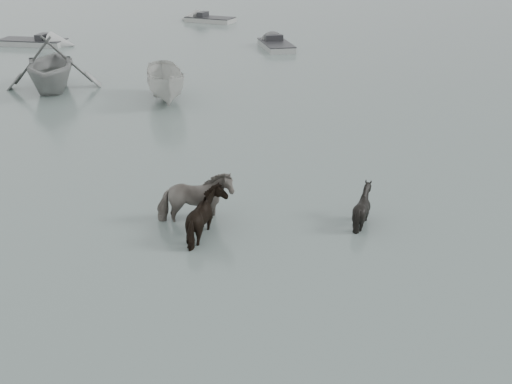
{
  "coord_description": "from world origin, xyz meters",
  "views": [
    {
      "loc": [
        -6.86,
        -12.4,
        7.7
      ],
      "look_at": [
        1.08,
        0.93,
        1.0
      ],
      "focal_mm": 45.0,
      "sensor_mm": 36.0,
      "label": 1
    }
  ],
  "objects": [
    {
      "name": "ground",
      "position": [
        0.0,
        0.0,
        0.0
      ],
      "size": [
        140.0,
        140.0,
        0.0
      ],
      "primitive_type": "plane",
      "color": "#556560",
      "rests_on": "ground"
    },
    {
      "name": "skiff_mid",
      "position": [
        2.13,
        30.87,
        0.38
      ],
      "size": [
        5.45,
        5.11,
        0.75
      ],
      "primitive_type": null,
      "rotation": [
        0.0,
        0.0,
        -0.73
      ],
      "color": "#A5A7A5",
      "rests_on": "ground"
    },
    {
      "name": "pony_dark",
      "position": [
        -0.27,
        1.08,
        0.78
      ],
      "size": [
        1.74,
        1.88,
        1.57
      ],
      "primitive_type": "imported",
      "rotation": [
        0.0,
        0.0,
        1.26
      ],
      "color": "black",
      "rests_on": "ground"
    },
    {
      "name": "rowboat_trail",
      "position": [
        0.26,
        18.56,
        1.38
      ],
      "size": [
        6.09,
        6.51,
        2.76
      ],
      "primitive_type": "imported",
      "rotation": [
        0.0,
        0.0,
        2.78
      ],
      "color": "gray",
      "rests_on": "ground"
    },
    {
      "name": "pony_pinto",
      "position": [
        -0.18,
        2.05,
        0.86
      ],
      "size": [
        2.23,
        1.53,
        1.72
      ],
      "primitive_type": "imported",
      "rotation": [
        0.0,
        0.0,
        1.24
      ],
      "color": "black",
      "rests_on": "ground"
    },
    {
      "name": "boat_small",
      "position": [
        4.17,
        14.0,
        0.85
      ],
      "size": [
        3.0,
        4.71,
        1.7
      ],
      "primitive_type": "imported",
      "rotation": [
        0.0,
        0.0,
        -0.33
      ],
      "color": "#BABAB5",
      "rests_on": "ground"
    },
    {
      "name": "pony_black",
      "position": [
        3.69,
        -0.33,
        0.68
      ],
      "size": [
        1.28,
        1.15,
        1.35
      ],
      "primitive_type": "imported",
      "rotation": [
        0.0,
        0.0,
        1.52
      ],
      "color": "black",
      "rests_on": "ground"
    },
    {
      "name": "skiff_star",
      "position": [
        16.44,
        33.79,
        0.38
      ],
      "size": [
        4.37,
        5.19,
        0.75
      ],
      "primitive_type": null,
      "rotation": [
        0.0,
        0.0,
        2.2
      ],
      "color": "#AAABA6",
      "rests_on": "ground"
    },
    {
      "name": "skiff_port",
      "position": [
        15.04,
        21.89,
        0.38
      ],
      "size": [
        3.17,
        5.43,
        0.75
      ],
      "primitive_type": null,
      "rotation": [
        0.0,
        0.0,
        1.25
      ],
      "color": "#9A9C9A",
      "rests_on": "ground"
    }
  ]
}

